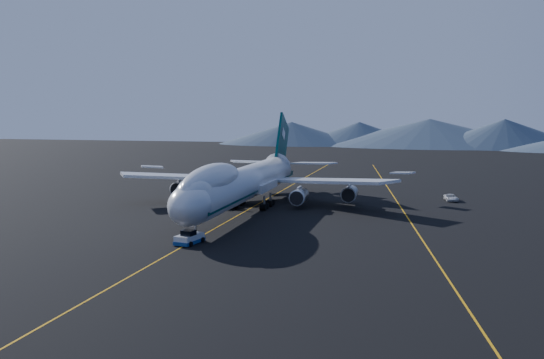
# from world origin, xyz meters

# --- Properties ---
(ground) EXTENTS (500.00, 500.00, 0.00)m
(ground) POSITION_xyz_m (0.00, 0.00, 0.00)
(ground) COLOR black
(ground) RESTS_ON ground
(taxiway_line_main) EXTENTS (0.25, 220.00, 0.01)m
(taxiway_line_main) POSITION_xyz_m (0.00, 0.00, 0.01)
(taxiway_line_main) COLOR orange
(taxiway_line_main) RESTS_ON ground
(taxiway_line_side) EXTENTS (28.08, 198.09, 0.01)m
(taxiway_line_side) POSITION_xyz_m (30.00, 10.00, 0.01)
(taxiway_line_side) COLOR orange
(taxiway_line_side) RESTS_ON ground
(boeing_747) EXTENTS (59.62, 72.43, 19.37)m
(boeing_747) POSITION_xyz_m (0.00, 0.03, 5.81)
(boeing_747) COLOR silver
(boeing_747) RESTS_ON ground
(pushback_tug) EXTENTS (3.64, 5.42, 2.19)m
(pushback_tug) POSITION_xyz_m (0.21, -29.50, 0.69)
(pushback_tug) COLOR silver
(pushback_tug) RESTS_ON ground
(service_van) EXTENTS (3.32, 5.64, 1.47)m
(service_van) POSITION_xyz_m (39.96, 24.65, 0.74)
(service_van) COLOR silver
(service_van) RESTS_ON ground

